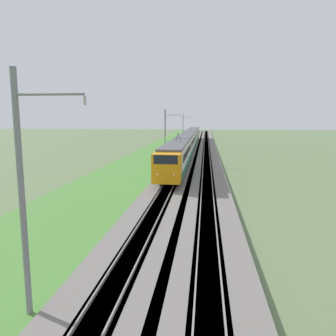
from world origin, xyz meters
The scene contains 9 objects.
ballast_main centered at (50.00, 0.00, 0.15)m, with size 240.00×4.40×0.30m.
ballast_adjacent centered at (50.00, -3.90, 0.15)m, with size 240.00×4.40×0.30m.
track_main centered at (50.00, 0.00, 0.16)m, with size 240.00×1.57×0.45m.
track_adjacent centered at (50.00, -3.90, 0.16)m, with size 240.00×1.57×0.45m.
grass_verge centered at (50.00, 5.80, 0.06)m, with size 240.00×10.58×0.12m.
passenger_train centered at (68.28, 0.00, 2.42)m, with size 82.93×2.86×5.16m.
catenary_mast_near centered at (7.09, 2.58, 4.58)m, with size 0.22×2.56×8.87m.
catenary_mast_mid centered at (47.50, 2.58, 4.40)m, with size 0.22×2.56×8.52m.
catenary_mast_far centered at (87.91, 2.58, 4.26)m, with size 0.22×2.56×8.24m.
Camera 1 is at (-3.32, -3.67, 7.22)m, focal length 35.00 mm.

